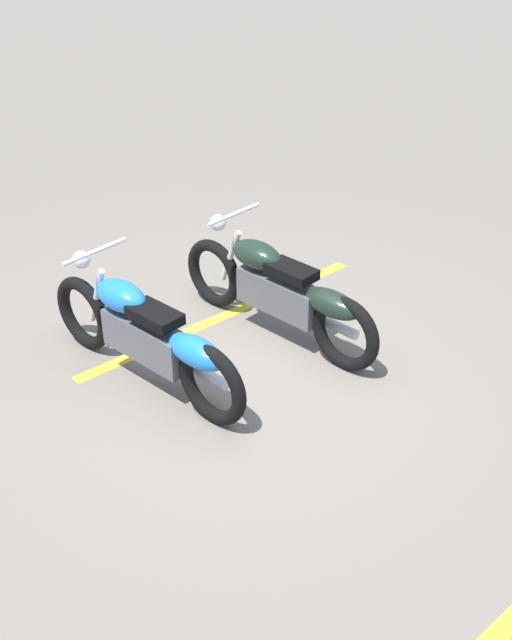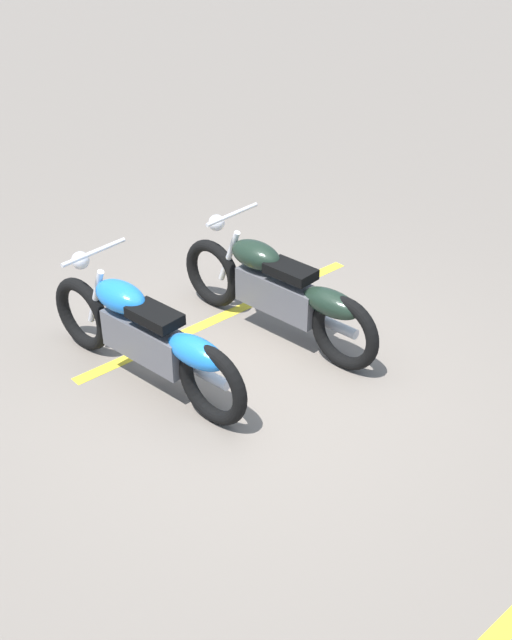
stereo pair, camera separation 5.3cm
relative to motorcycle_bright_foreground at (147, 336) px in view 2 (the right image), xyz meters
The scene contains 4 objects.
ground_plane 0.89m from the motorcycle_bright_foreground, 56.40° to the left, with size 60.00×60.00×0.00m, color slate.
motorcycle_bright_foreground is the anchor object (origin of this frame).
motorcycle_dark_foreground 1.30m from the motorcycle_bright_foreground, 85.59° to the left, with size 2.22×0.69×1.04m.
parking_stripe_near 1.30m from the motorcycle_bright_foreground, 113.43° to the left, with size 3.20×0.12×0.01m, color yellow.
Camera 2 is at (4.06, -3.13, 3.70)m, focal length 42.61 mm.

